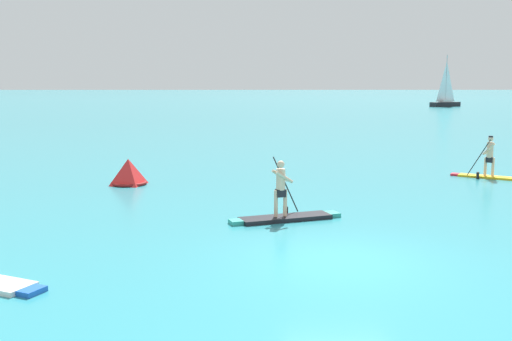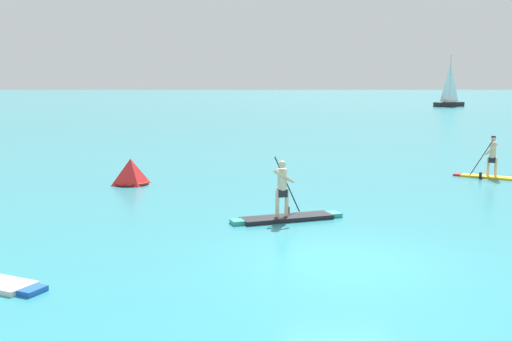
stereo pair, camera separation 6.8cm
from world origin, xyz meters
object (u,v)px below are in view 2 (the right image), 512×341
(paddleboarder_far_right, at_px, (491,168))
(sailboat_right_horizon, at_px, (447,100))
(race_marker_buoy, at_px, (129,173))
(paddleboarder_mid_center, at_px, (284,209))

(paddleboarder_far_right, bearing_deg, sailboat_right_horizon, -74.21)
(paddleboarder_far_right, distance_m, race_marker_buoy, 14.56)
(paddleboarder_far_right, relative_size, sailboat_right_horizon, 0.39)
(paddleboarder_far_right, bearing_deg, paddleboarder_mid_center, 72.22)
(paddleboarder_far_right, height_order, sailboat_right_horizon, sailboat_right_horizon)
(paddleboarder_far_right, xyz_separation_m, sailboat_right_horizon, (18.65, 66.20, 0.57))
(paddleboarder_mid_center, bearing_deg, sailboat_right_horizon, 49.63)
(race_marker_buoy, relative_size, sailboat_right_horizon, 0.21)
(paddleboarder_mid_center, height_order, paddleboarder_far_right, paddleboarder_mid_center)
(paddleboarder_mid_center, xyz_separation_m, sailboat_right_horizon, (27.46, 73.78, 0.68))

